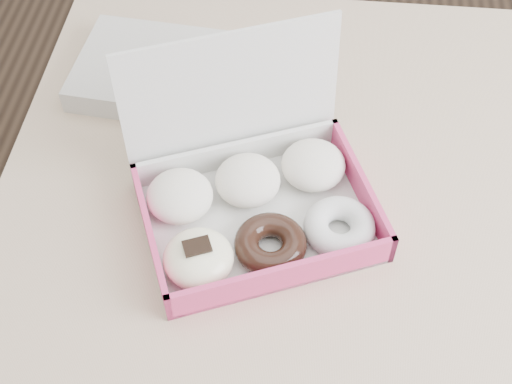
{
  "coord_description": "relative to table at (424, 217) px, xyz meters",
  "views": [
    {
      "loc": [
        -0.18,
        -0.64,
        1.51
      ],
      "look_at": [
        -0.24,
        -0.07,
        0.79
      ],
      "focal_mm": 50.0,
      "sensor_mm": 36.0,
      "label": 1
    }
  ],
  "objects": [
    {
      "name": "donut_box",
      "position": [
        -0.24,
        -0.08,
        0.11
      ],
      "size": [
        0.36,
        0.34,
        0.21
      ],
      "rotation": [
        0.0,
        0.0,
        0.39
      ],
      "color": "silver",
      "rests_on": "table"
    },
    {
      "name": "newspapers",
      "position": [
        -0.42,
        0.17,
        0.1
      ],
      "size": [
        0.25,
        0.21,
        0.04
      ],
      "primitive_type": "cube",
      "rotation": [
        0.0,
        0.0,
        -0.09
      ],
      "color": "silver",
      "rests_on": "table"
    },
    {
      "name": "table",
      "position": [
        0.0,
        0.0,
        0.0
      ],
      "size": [
        1.2,
        0.8,
        0.75
      ],
      "color": "tan",
      "rests_on": "ground"
    }
  ]
}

